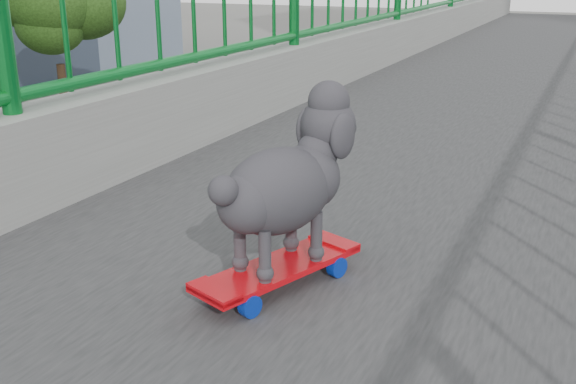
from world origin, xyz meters
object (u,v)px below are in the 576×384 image
(poodle, at_px, (286,181))
(car_0, at_px, (328,237))
(skateboard, at_px, (279,270))
(car_4, at_px, (0,172))

(poodle, bearing_deg, car_0, 131.41)
(skateboard, relative_size, poodle, 1.08)
(car_0, bearing_deg, skateboard, -69.09)
(skateboard, xyz_separation_m, car_0, (-5.54, 14.50, -6.32))
(skateboard, distance_m, car_0, 16.76)
(poodle, xyz_separation_m, car_0, (-5.55, 14.48, -6.54))
(car_4, bearing_deg, poodle, 140.53)
(car_4, bearing_deg, car_0, 177.19)
(poodle, height_order, car_0, poodle)
(poodle, bearing_deg, skateboard, -90.00)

